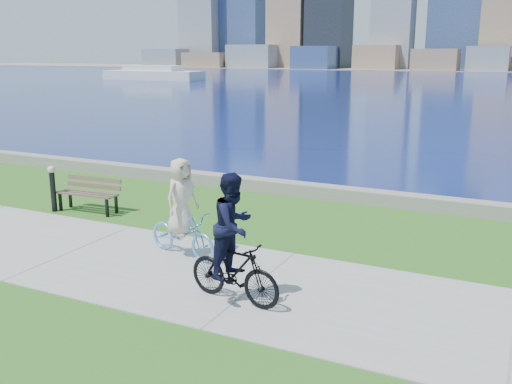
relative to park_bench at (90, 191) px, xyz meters
The scene contains 10 objects.
ground 3.03m from the park_bench, 54.22° to the right, with size 320.00×320.00×0.00m, color #265917.
concrete_path 3.03m from the park_bench, 54.22° to the right, with size 80.00×3.50×0.02m, color gray.
seawall 4.18m from the park_bench, 65.20° to the left, with size 90.00×0.50×0.35m, color slate.
bay_water 69.60m from the park_bench, 88.56° to the left, with size 320.00×131.00×0.01m, color #0D1B55.
far_shore 127.59m from the park_bench, 89.22° to the left, with size 320.00×30.00×0.12m, color slate.
ferry_near 70.29m from the park_bench, 124.75° to the left, with size 14.85×4.24×2.02m.
park_bench is the anchor object (origin of this frame).
bollard_lamp 0.91m from the park_bench, 153.23° to the right, with size 0.19×0.19×1.15m.
cyclist_woman 4.22m from the park_bench, 24.05° to the right, with size 0.99×1.79×1.91m.
cyclist_man 6.54m from the park_bench, 28.68° to the right, with size 0.72×1.72×2.08m.
Camera 1 is at (7.96, -8.05, 3.85)m, focal length 40.00 mm.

